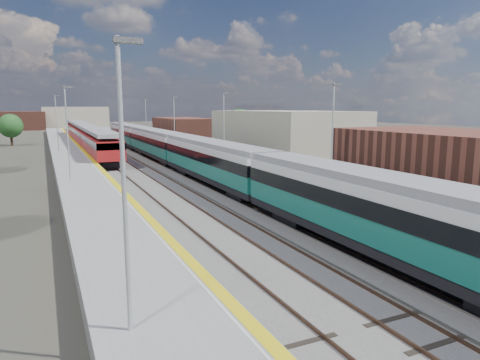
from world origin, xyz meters
TOP-DOWN VIEW (x-y plane):
  - ground at (0.00, 50.00)m, footprint 320.00×320.00m
  - ballast_bed at (-2.25, 52.50)m, footprint 10.50×155.00m
  - tracks at (-1.65, 54.18)m, footprint 8.96×160.00m
  - platform_right at (5.28, 52.49)m, footprint 4.70×155.00m
  - platform_left at (-9.05, 52.49)m, footprint 4.30×155.00m
  - buildings at (-18.12, 138.60)m, footprint 72.00×185.50m
  - green_train at (1.50, 42.30)m, footprint 2.97×82.52m
  - red_train at (-5.50, 74.89)m, footprint 3.07×62.11m
  - tree_c at (-17.20, 84.26)m, footprint 4.19×4.19m
  - tree_d at (22.76, 72.97)m, footprint 4.85×4.85m

SIDE VIEW (x-z plane):
  - ground at x=0.00m, z-range 0.00..0.00m
  - ballast_bed at x=-2.25m, z-range 0.00..0.06m
  - tracks at x=-1.65m, z-range 0.02..0.19m
  - platform_left at x=-9.05m, z-range -3.74..4.78m
  - platform_right at x=5.28m, z-range -3.72..4.80m
  - red_train at x=-5.50m, z-range 0.35..4.22m
  - green_train at x=1.50m, z-range 0.67..3.93m
  - tree_c at x=-17.20m, z-range 0.73..6.41m
  - tree_d at x=22.76m, z-range 0.85..7.43m
  - buildings at x=-18.12m, z-range -9.30..30.70m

